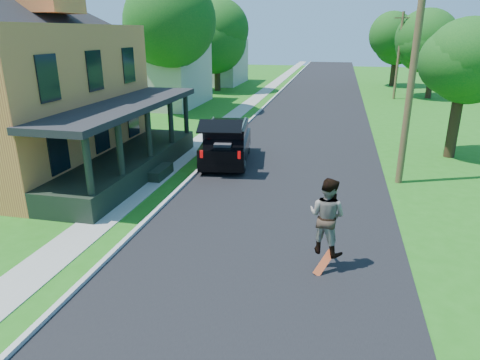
% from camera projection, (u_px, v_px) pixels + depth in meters
% --- Properties ---
extents(ground, '(140.00, 140.00, 0.00)m').
position_uv_depth(ground, '(259.00, 260.00, 11.70)').
color(ground, '#1F6614').
rests_on(ground, ground).
extents(street, '(8.00, 120.00, 0.02)m').
position_uv_depth(street, '(310.00, 120.00, 30.11)').
color(street, black).
rests_on(street, ground).
extents(curb, '(0.15, 120.00, 0.12)m').
position_uv_depth(curb, '(254.00, 117.00, 30.96)').
color(curb, '#A9A9A4').
rests_on(curb, ground).
extents(sidewalk, '(1.30, 120.00, 0.03)m').
position_uv_depth(sidewalk, '(233.00, 117.00, 31.28)').
color(sidewalk, gray).
rests_on(sidewalk, ground).
extents(front_walk, '(6.50, 1.20, 0.03)m').
position_uv_depth(front_walk, '(75.00, 171.00, 19.22)').
color(front_walk, gray).
rests_on(front_walk, ground).
extents(neighbor_house_mid, '(12.78, 12.78, 8.30)m').
position_uv_depth(neighbor_house_mid, '(151.00, 53.00, 35.23)').
color(neighbor_house_mid, '#BAB6A5').
rests_on(neighbor_house_mid, ground).
extents(neighbor_house_far, '(12.78, 12.78, 8.30)m').
position_uv_depth(neighbor_house_far, '(208.00, 46.00, 49.95)').
color(neighbor_house_far, '#BAB6A5').
rests_on(neighbor_house_far, ground).
extents(black_suv, '(2.64, 5.41, 2.42)m').
position_uv_depth(black_suv, '(227.00, 143.00, 20.21)').
color(black_suv, black).
rests_on(black_suv, ground).
extents(skateboarder, '(1.23, 1.12, 2.05)m').
position_uv_depth(skateboarder, '(327.00, 216.00, 10.96)').
color(skateboarder, black).
rests_on(skateboarder, ground).
extents(skateboard, '(0.53, 0.43, 0.64)m').
position_uv_depth(skateboard, '(324.00, 264.00, 11.00)').
color(skateboard, '#AF380F').
rests_on(skateboard, ground).
extents(tree_left_mid, '(7.39, 7.49, 9.91)m').
position_uv_depth(tree_left_mid, '(169.00, 23.00, 30.61)').
color(tree_left_mid, black).
rests_on(tree_left_mid, ground).
extents(tree_left_far, '(6.54, 6.36, 9.31)m').
position_uv_depth(tree_left_far, '(216.00, 31.00, 42.96)').
color(tree_left_far, black).
rests_on(tree_left_far, ground).
extents(tree_right_near, '(4.81, 4.72, 7.11)m').
position_uv_depth(tree_right_near, '(464.00, 60.00, 19.83)').
color(tree_right_near, black).
rests_on(tree_right_near, ground).
extents(tree_right_mid, '(5.75, 5.78, 8.34)m').
position_uv_depth(tree_right_mid, '(436.00, 36.00, 38.06)').
color(tree_right_mid, black).
rests_on(tree_right_mid, ground).
extents(tree_right_far, '(6.10, 5.85, 8.29)m').
position_uv_depth(tree_right_far, '(397.00, 35.00, 46.87)').
color(tree_right_far, black).
rests_on(tree_right_far, ground).
extents(utility_pole_near, '(1.68, 0.51, 10.24)m').
position_uv_depth(utility_pole_near, '(416.00, 50.00, 15.99)').
color(utility_pole_near, '#4E3E24').
rests_on(utility_pole_near, ground).
extents(utility_pole_far, '(1.44, 0.25, 7.53)m').
position_uv_depth(utility_pole_far, '(399.00, 55.00, 38.11)').
color(utility_pole_far, '#4E3E24').
rests_on(utility_pole_far, ground).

